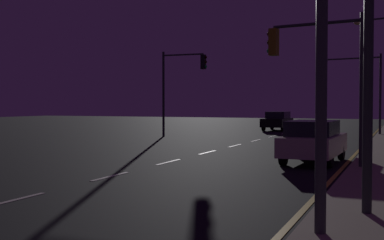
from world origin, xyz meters
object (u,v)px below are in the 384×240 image
(car_oncoming, at_px, (277,121))
(traffic_light_near_left, at_px, (353,78))
(traffic_light_mid_right, at_px, (181,77))
(traffic_light_far_left, at_px, (318,61))
(car, at_px, (314,141))

(car_oncoming, relative_size, traffic_light_near_left, 0.80)
(traffic_light_mid_right, distance_m, traffic_light_far_left, 16.79)
(car, xyz_separation_m, traffic_light_near_left, (-0.14, 17.66, 3.23))
(car_oncoming, distance_m, traffic_light_far_left, 24.89)
(car, distance_m, car_oncoming, 23.10)
(traffic_light_mid_right, bearing_deg, car_oncoming, 70.27)
(car_oncoming, bearing_deg, traffic_light_mid_right, -109.73)
(car, distance_m, traffic_light_mid_right, 15.68)
(traffic_light_mid_right, bearing_deg, traffic_light_near_left, 31.98)
(car_oncoming, height_order, traffic_light_mid_right, traffic_light_mid_right)
(traffic_light_far_left, bearing_deg, traffic_light_near_left, 91.55)
(traffic_light_near_left, xyz_separation_m, traffic_light_far_left, (0.52, -19.25, -0.40))
(traffic_light_near_left, relative_size, traffic_light_far_left, 1.10)
(car_oncoming, height_order, traffic_light_near_left, traffic_light_near_left)
(traffic_light_near_left, height_order, traffic_light_mid_right, traffic_light_mid_right)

